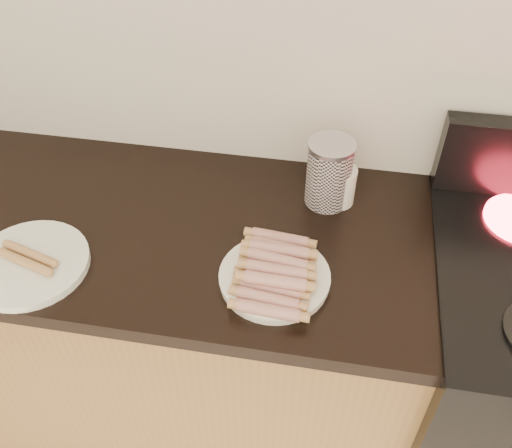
% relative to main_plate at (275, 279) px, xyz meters
% --- Properties ---
extents(wall_back, '(4.00, 0.04, 2.60)m').
position_rel_main_plate_xyz_m(wall_back, '(-0.05, 0.44, 0.39)').
color(wall_back, silver).
rests_on(wall_back, ground).
extents(cabinet_base, '(2.20, 0.59, 0.86)m').
position_rel_main_plate_xyz_m(cabinet_base, '(-0.75, 0.13, -0.48)').
color(cabinet_base, olive).
rests_on(cabinet_base, floor).
extents(main_plate, '(0.24, 0.24, 0.02)m').
position_rel_main_plate_xyz_m(main_plate, '(0.00, 0.00, 0.00)').
color(main_plate, white).
rests_on(main_plate, counter_slab).
extents(side_plate, '(0.28, 0.28, 0.02)m').
position_rel_main_plate_xyz_m(side_plate, '(-0.55, -0.05, 0.00)').
color(side_plate, white).
rests_on(side_plate, counter_slab).
extents(hotdog_pile, '(0.13, 0.25, 0.05)m').
position_rel_main_plate_xyz_m(hotdog_pile, '(-0.00, -0.00, 0.03)').
color(hotdog_pile, '#933538').
rests_on(hotdog_pile, main_plate).
extents(plain_sausages, '(0.14, 0.08, 0.02)m').
position_rel_main_plate_xyz_m(plain_sausages, '(-0.55, -0.05, 0.02)').
color(plain_sausages, '#B16E37').
rests_on(plain_sausages, side_plate).
extents(canister, '(0.11, 0.11, 0.18)m').
position_rel_main_plate_xyz_m(canister, '(0.09, 0.29, 0.08)').
color(canister, white).
rests_on(canister, counter_slab).
extents(mug, '(0.10, 0.10, 0.10)m').
position_rel_main_plate_xyz_m(mug, '(0.12, 0.29, 0.04)').
color(mug, silver).
rests_on(mug, counter_slab).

